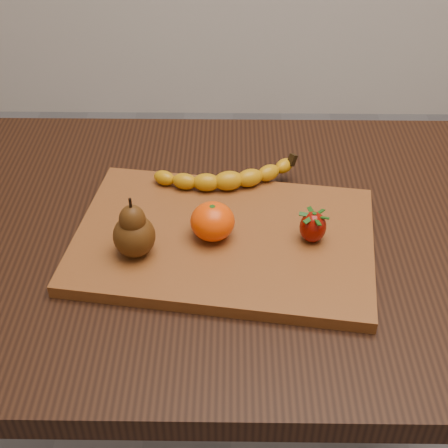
{
  "coord_description": "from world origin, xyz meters",
  "views": [
    {
      "loc": [
        -0.01,
        -0.76,
        1.39
      ],
      "look_at": [
        -0.02,
        -0.04,
        0.8
      ],
      "focal_mm": 50.0,
      "sensor_mm": 36.0,
      "label": 1
    }
  ],
  "objects_px": {
    "table": "(234,274)",
    "cutting_board": "(224,239)",
    "pear": "(133,227)",
    "mandarin": "(213,221)"
  },
  "relations": [
    {
      "from": "cutting_board",
      "to": "pear",
      "type": "relative_size",
      "value": 4.68
    },
    {
      "from": "cutting_board",
      "to": "mandarin",
      "type": "distance_m",
      "value": 0.04
    },
    {
      "from": "pear",
      "to": "table",
      "type": "bearing_deg",
      "value": 28.34
    },
    {
      "from": "cutting_board",
      "to": "pear",
      "type": "bearing_deg",
      "value": -154.01
    },
    {
      "from": "cutting_board",
      "to": "mandarin",
      "type": "xyz_separation_m",
      "value": [
        -0.02,
        -0.0,
        0.04
      ]
    },
    {
      "from": "pear",
      "to": "mandarin",
      "type": "xyz_separation_m",
      "value": [
        0.11,
        0.04,
        -0.02
      ]
    },
    {
      "from": "table",
      "to": "cutting_board",
      "type": "xyz_separation_m",
      "value": [
        -0.02,
        -0.04,
        0.11
      ]
    },
    {
      "from": "cutting_board",
      "to": "pear",
      "type": "distance_m",
      "value": 0.15
    },
    {
      "from": "table",
      "to": "cutting_board",
      "type": "bearing_deg",
      "value": -114.17
    },
    {
      "from": "pear",
      "to": "mandarin",
      "type": "relative_size",
      "value": 1.44
    }
  ]
}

